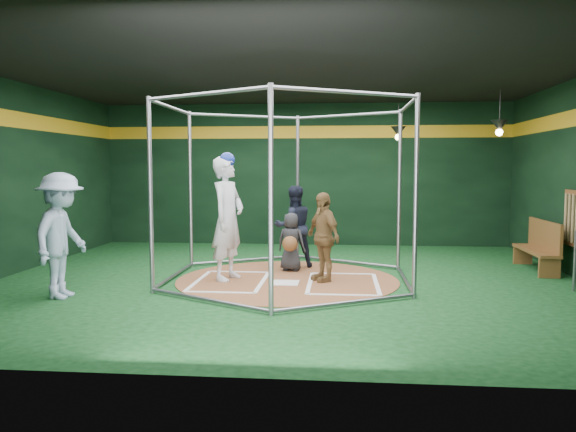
# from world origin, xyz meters

# --- Properties ---
(room_shell) EXTENTS (10.10, 9.10, 3.53)m
(room_shell) POSITION_xyz_m (0.00, 0.01, 1.75)
(room_shell) COLOR #0B3413
(room_shell) RESTS_ON ground
(clay_disc) EXTENTS (3.80, 3.80, 0.01)m
(clay_disc) POSITION_xyz_m (0.00, 0.00, 0.01)
(clay_disc) COLOR brown
(clay_disc) RESTS_ON ground
(home_plate) EXTENTS (0.43, 0.43, 0.01)m
(home_plate) POSITION_xyz_m (0.00, -0.30, 0.02)
(home_plate) COLOR white
(home_plate) RESTS_ON clay_disc
(batter_box_left) EXTENTS (1.17, 1.77, 0.01)m
(batter_box_left) POSITION_xyz_m (-0.95, -0.25, 0.02)
(batter_box_left) COLOR white
(batter_box_left) RESTS_ON clay_disc
(batter_box_right) EXTENTS (1.17, 1.77, 0.01)m
(batter_box_right) POSITION_xyz_m (0.95, -0.25, 0.02)
(batter_box_right) COLOR white
(batter_box_right) RESTS_ON clay_disc
(batting_cage) EXTENTS (4.05, 4.67, 3.00)m
(batting_cage) POSITION_xyz_m (-0.00, -0.00, 1.50)
(batting_cage) COLOR gray
(batting_cage) RESTS_ON ground
(pendant_lamp_near) EXTENTS (0.34, 0.34, 0.90)m
(pendant_lamp_near) POSITION_xyz_m (2.20, 3.60, 2.74)
(pendant_lamp_near) COLOR black
(pendant_lamp_near) RESTS_ON room_shell
(pendant_lamp_far) EXTENTS (0.34, 0.34, 0.90)m
(pendant_lamp_far) POSITION_xyz_m (4.00, 2.00, 2.74)
(pendant_lamp_far) COLOR black
(pendant_lamp_far) RESTS_ON room_shell
(batter_figure) EXTENTS (0.72, 0.89, 2.18)m
(batter_figure) POSITION_xyz_m (-1.02, -0.07, 1.09)
(batter_figure) COLOR silver
(batter_figure) RESTS_ON clay_disc
(visitor_leopard) EXTENTS (0.80, 0.94, 1.51)m
(visitor_leopard) POSITION_xyz_m (0.61, -0.03, 0.76)
(visitor_leopard) COLOR #A57E47
(visitor_leopard) RESTS_ON clay_disc
(catcher_figure) EXTENTS (0.60, 0.62, 1.08)m
(catcher_figure) POSITION_xyz_m (-0.01, 0.82, 0.55)
(catcher_figure) COLOR black
(catcher_figure) RESTS_ON clay_disc
(umpire) EXTENTS (0.93, 0.84, 1.57)m
(umpire) POSITION_xyz_m (0.01, 1.23, 0.80)
(umpire) COLOR black
(umpire) RESTS_ON clay_disc
(bystander_blue) EXTENTS (0.73, 1.22, 1.86)m
(bystander_blue) POSITION_xyz_m (-3.21, -1.58, 0.93)
(bystander_blue) COLOR #98AFC9
(bystander_blue) RESTS_ON ground
(dugout_bench) EXTENTS (0.38, 1.62, 0.95)m
(dugout_bench) POSITION_xyz_m (4.62, 1.33, 0.48)
(dugout_bench) COLOR brown
(dugout_bench) RESTS_ON ground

